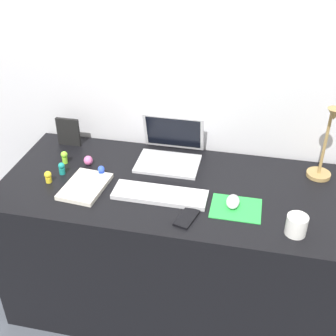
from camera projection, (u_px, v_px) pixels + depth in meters
ground_plane at (172, 297)px, 2.38m from camera, size 6.00×6.00×0.00m
back_wall at (188, 136)px, 2.27m from camera, size 2.77×0.05×1.58m
desk at (173, 247)px, 2.18m from camera, size 1.57×0.69×0.74m
laptop at (170, 149)px, 2.15m from camera, size 0.30×0.27×0.21m
keyboard at (160, 195)px, 1.91m from camera, size 0.41×0.13×0.02m
mousepad at (236, 208)px, 1.84m from camera, size 0.21×0.17×0.00m
mouse at (233, 202)px, 1.85m from camera, size 0.06×0.10×0.03m
cell_phone at (187, 218)px, 1.78m from camera, size 0.10×0.14×0.01m
desk_lamp at (326, 146)px, 1.93m from camera, size 0.11×0.15×0.37m
notebook_pad at (85, 186)px, 1.96m from camera, size 0.19×0.25×0.02m
picture_frame at (68, 132)px, 2.25m from camera, size 0.12×0.02×0.15m
coffee_mug at (296, 225)px, 1.69m from camera, size 0.08×0.08×0.08m
toy_figurine_pink at (88, 160)px, 2.12m from camera, size 0.04×0.04×0.05m
toy_figurine_blue at (101, 171)px, 2.03m from camera, size 0.03×0.03×0.05m
toy_figurine_lime at (64, 157)px, 2.12m from camera, size 0.03×0.03×0.06m
toy_figurine_yellow at (48, 176)px, 1.99m from camera, size 0.03×0.03×0.06m
toy_figurine_teal at (62, 168)px, 2.05m from camera, size 0.03×0.03×0.06m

